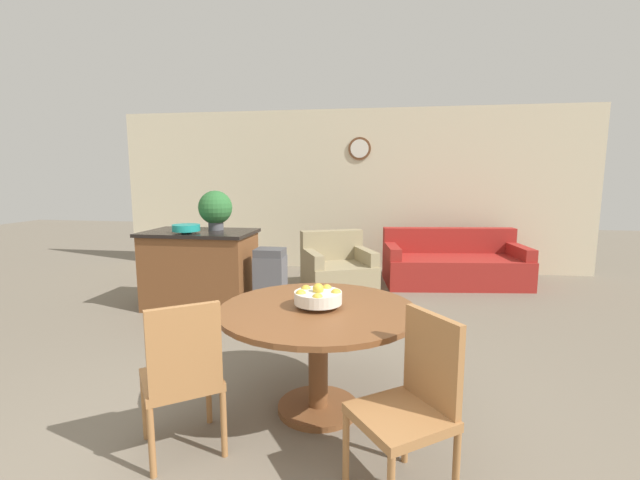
{
  "coord_description": "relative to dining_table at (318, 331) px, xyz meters",
  "views": [
    {
      "loc": [
        0.73,
        -1.8,
        1.59
      ],
      "look_at": [
        0.03,
        2.56,
        0.93
      ],
      "focal_mm": 24.0,
      "sensor_mm": 36.0,
      "label": 1
    }
  ],
  "objects": [
    {
      "name": "armchair",
      "position": [
        -0.24,
        3.09,
        -0.28
      ],
      "size": [
        1.17,
        1.15,
        0.82
      ],
      "rotation": [
        0.0,
        0.0,
        0.43
      ],
      "color": "#998966",
      "rests_on": "ground_plane"
    },
    {
      "name": "fruit_bowl",
      "position": [
        -0.0,
        0.0,
        0.24
      ],
      "size": [
        0.32,
        0.32,
        0.16
      ],
      "color": "silver",
      "rests_on": "dining_table"
    },
    {
      "name": "wall_back",
      "position": [
        -0.28,
        4.63,
        0.79
      ],
      "size": [
        8.0,
        0.09,
        2.7
      ],
      "color": "beige",
      "rests_on": "ground_plane"
    },
    {
      "name": "potted_plant",
      "position": [
        -1.65,
        2.25,
        0.64
      ],
      "size": [
        0.41,
        0.41,
        0.48
      ],
      "color": "#4C4C51",
      "rests_on": "kitchen_island"
    },
    {
      "name": "dining_chair_near_left",
      "position": [
        -0.67,
        -0.59,
        -0.06
      ],
      "size": [
        0.59,
        0.59,
        0.92
      ],
      "rotation": [
        0.0,
        0.0,
        6.92
      ],
      "color": "#9E6B3D",
      "rests_on": "ground_plane"
    },
    {
      "name": "couch",
      "position": [
        1.41,
        3.78,
        -0.29
      ],
      "size": [
        2.11,
        1.21,
        0.8
      ],
      "rotation": [
        0.0,
        0.0,
        0.13
      ],
      "color": "maroon",
      "rests_on": "ground_plane"
    },
    {
      "name": "dining_table",
      "position": [
        0.0,
        0.0,
        0.0
      ],
      "size": [
        1.32,
        1.32,
        0.73
      ],
      "color": "brown",
      "rests_on": "ground_plane"
    },
    {
      "name": "trash_bin",
      "position": [
        -0.89,
        1.99,
        -0.18
      ],
      "size": [
        0.34,
        0.29,
        0.77
      ],
      "color": "#56565B",
      "rests_on": "ground_plane"
    },
    {
      "name": "kitchen_island",
      "position": [
        -1.81,
        2.11,
        -0.09
      ],
      "size": [
        1.3,
        0.8,
        0.94
      ],
      "color": "brown",
      "rests_on": "ground_plane"
    },
    {
      "name": "teal_bowl",
      "position": [
        -1.87,
        1.91,
        0.43
      ],
      "size": [
        0.32,
        0.32,
        0.1
      ],
      "color": "teal",
      "rests_on": "kitchen_island"
    },
    {
      "name": "dining_chair_near_right",
      "position": [
        0.59,
        -0.67,
        -0.06
      ],
      "size": [
        0.59,
        0.59,
        0.92
      ],
      "rotation": [
        0.0,
        0.0,
        8.49
      ],
      "color": "#9E6B3D",
      "rests_on": "ground_plane"
    }
  ]
}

